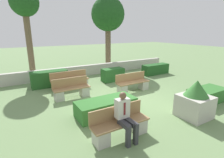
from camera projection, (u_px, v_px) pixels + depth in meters
ground_plane at (129, 100)px, 7.53m from camera, size 60.00×60.00×0.00m
perimeter_wall at (84, 70)px, 11.60m from camera, size 13.41×0.30×0.67m
bench_front at (120, 126)px, 4.84m from camera, size 1.70×0.49×0.87m
bench_left_side at (72, 91)px, 7.73m from camera, size 1.62×0.48×0.87m
bench_right_side at (70, 82)px, 8.98m from camera, size 1.91×0.49×0.87m
bench_back at (133, 84)px, 8.60m from camera, size 1.75×0.48×0.87m
person_seated_man at (125, 115)px, 4.64m from camera, size 0.38×0.64×1.33m
hedge_block_near_left at (207, 95)px, 7.35m from camera, size 1.64×0.88×0.55m
hedge_block_near_right at (49, 79)px, 9.32m from camera, size 1.85×0.69×0.83m
hedge_block_mid_left at (106, 107)px, 6.19m from camera, size 2.13×0.89×0.55m
hedge_block_mid_right at (155, 69)px, 11.99m from camera, size 1.97×0.63×0.68m
hedge_block_far_left at (113, 75)px, 10.34m from camera, size 1.30×0.63×0.75m
planter_corner_left at (195, 100)px, 5.93m from camera, size 0.97×0.97×1.31m
tree_leftmost at (25, 7)px, 10.32m from camera, size 1.68×1.68×5.36m
tree_center_left at (108, 15)px, 13.11m from camera, size 2.51×2.51×5.34m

